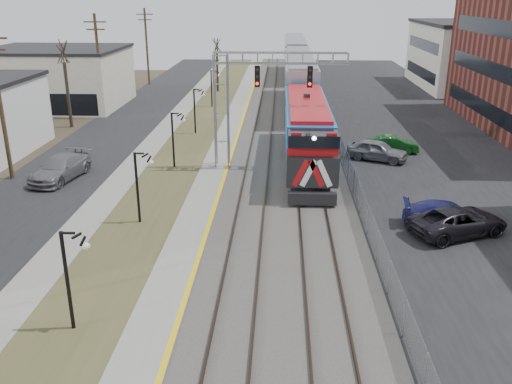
{
  "coord_description": "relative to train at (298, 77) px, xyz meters",
  "views": [
    {
      "loc": [
        3.64,
        -8.9,
        11.83
      ],
      "look_at": [
        2.45,
        16.12,
        2.6
      ],
      "focal_mm": 38.0,
      "sensor_mm": 36.0,
      "label": 1
    }
  ],
  "objects": [
    {
      "name": "street_west",
      "position": [
        -17.0,
        -18.25,
        -2.86
      ],
      "size": [
        7.0,
        120.0,
        0.04
      ],
      "primitive_type": "cube",
      "color": "black",
      "rests_on": "ground"
    },
    {
      "name": "sidewalk",
      "position": [
        -12.5,
        -18.25,
        -2.84
      ],
      "size": [
        2.0,
        120.0,
        0.08
      ],
      "primitive_type": "cube",
      "color": "gray",
      "rests_on": "ground"
    },
    {
      "name": "grass_median",
      "position": [
        -9.5,
        -18.25,
        -2.85
      ],
      "size": [
        4.0,
        120.0,
        0.06
      ],
      "primitive_type": "cube",
      "color": "#434625",
      "rests_on": "ground"
    },
    {
      "name": "platform",
      "position": [
        -6.5,
        -18.25,
        -2.76
      ],
      "size": [
        2.0,
        120.0,
        0.24
      ],
      "primitive_type": "cube",
      "color": "gray",
      "rests_on": "ground"
    },
    {
      "name": "ballast_bed",
      "position": [
        -1.5,
        -18.25,
        -2.78
      ],
      "size": [
        8.0,
        120.0,
        0.2
      ],
      "primitive_type": "cube",
      "color": "#595651",
      "rests_on": "ground"
    },
    {
      "name": "parking_lot",
      "position": [
        10.5,
        -18.25,
        -2.86
      ],
      "size": [
        16.0,
        120.0,
        0.04
      ],
      "primitive_type": "cube",
      "color": "black",
      "rests_on": "ground"
    },
    {
      "name": "platform_edge",
      "position": [
        -5.62,
        -18.25,
        -2.64
      ],
      "size": [
        0.24,
        120.0,
        0.01
      ],
      "primitive_type": "cube",
      "color": "gold",
      "rests_on": "platform"
    },
    {
      "name": "track_near",
      "position": [
        -3.5,
        -18.25,
        -2.61
      ],
      "size": [
        1.58,
        120.0,
        0.15
      ],
      "color": "#2D2119",
      "rests_on": "ballast_bed"
    },
    {
      "name": "track_far",
      "position": [
        -0.0,
        -18.25,
        -2.61
      ],
      "size": [
        1.58,
        120.0,
        0.15
      ],
      "color": "#2D2119",
      "rests_on": "ballast_bed"
    },
    {
      "name": "train",
      "position": [
        0.0,
        0.0,
        0.0
      ],
      "size": [
        3.0,
        63.05,
        5.33
      ],
      "color": "#1665B7",
      "rests_on": "ground"
    },
    {
      "name": "signal_gantry",
      "position": [
        -4.28,
        -25.26,
        2.7
      ],
      "size": [
        9.0,
        1.07,
        8.15
      ],
      "color": "gray",
      "rests_on": "ground"
    },
    {
      "name": "lampposts",
      "position": [
        -9.5,
        -34.96,
        -0.88
      ],
      "size": [
        0.14,
        62.14,
        4.0
      ],
      "color": "black",
      "rests_on": "ground"
    },
    {
      "name": "utility_poles",
      "position": [
        -20.0,
        -28.25,
        2.12
      ],
      "size": [
        0.28,
        80.28,
        10.0
      ],
      "color": "#4C3823",
      "rests_on": "ground"
    },
    {
      "name": "fence",
      "position": [
        2.7,
        -18.25,
        -2.08
      ],
      "size": [
        0.04,
        120.0,
        1.6
      ],
      "primitive_type": "cube",
      "color": "gray",
      "rests_on": "ground"
    },
    {
      "name": "bare_trees",
      "position": [
        -18.16,
        -14.34,
        -0.18
      ],
      "size": [
        12.3,
        42.3,
        5.95
      ],
      "color": "#382D23",
      "rests_on": "ground"
    },
    {
      "name": "car_lot_c",
      "position": [
        7.35,
        -36.03,
        -2.16
      ],
      "size": [
        5.74,
        4.28,
        1.45
      ],
      "primitive_type": "imported",
      "rotation": [
        0.0,
        0.0,
        1.98
      ],
      "color": "black",
      "rests_on": "ground"
    },
    {
      "name": "car_lot_d",
      "position": [
        7.09,
        -35.1,
        -2.21
      ],
      "size": [
        4.87,
        2.53,
        1.35
      ],
      "primitive_type": "imported",
      "rotation": [
        0.0,
        0.0,
        1.43
      ],
      "color": "navy",
      "rests_on": "ground"
    },
    {
      "name": "car_lot_e",
      "position": [
        5.34,
        -22.82,
        -2.12
      ],
      "size": [
        4.82,
        3.5,
        1.52
      ],
      "primitive_type": "imported",
      "rotation": [
        0.0,
        0.0,
        1.14
      ],
      "color": "slate",
      "rests_on": "ground"
    },
    {
      "name": "car_lot_f",
      "position": [
        6.86,
        -20.69,
        -2.23
      ],
      "size": [
        4.03,
        1.51,
        1.32
      ],
      "primitive_type": "imported",
      "rotation": [
        0.0,
        0.0,
        1.54
      ],
      "color": "#0E4615",
      "rests_on": "ground"
    },
    {
      "name": "car_street_b",
      "position": [
        -16.59,
        -28.29,
        -2.1
      ],
      "size": [
        3.16,
        5.74,
        1.57
      ],
      "primitive_type": "imported",
      "rotation": [
        0.0,
        0.0,
        -0.18
      ],
      "color": "slate",
      "rests_on": "ground"
    }
  ]
}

